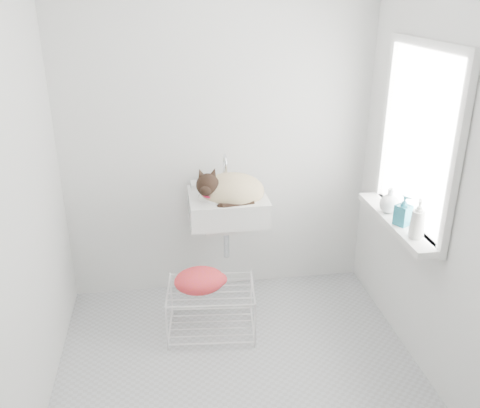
{
  "coord_description": "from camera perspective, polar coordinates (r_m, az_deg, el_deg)",
  "views": [
    {
      "loc": [
        -0.37,
        -2.48,
        2.15
      ],
      "look_at": [
        0.08,
        0.5,
        0.88
      ],
      "focal_mm": 38.36,
      "sensor_mm": 36.0,
      "label": 1
    }
  ],
  "objects": [
    {
      "name": "bottle_b",
      "position": [
        3.21,
        17.53,
        -2.19
      ],
      "size": [
        0.11,
        0.11,
        0.18
      ],
      "primitive_type": "imported",
      "rotation": [
        0.0,
        0.0,
        0.52
      ],
      "color": "#1F7082",
      "rests_on": "windowsill"
    },
    {
      "name": "sink",
      "position": [
        3.49,
        -1.4,
        1.01
      ],
      "size": [
        0.53,
        0.46,
        0.21
      ],
      "primitive_type": "cube",
      "color": "white",
      "rests_on": "back_wall"
    },
    {
      "name": "floor",
      "position": [
        3.3,
        -0.12,
        -17.77
      ],
      "size": [
        2.2,
        2.0,
        0.02
      ],
      "primitive_type": "cube",
      "color": "#ABAEB2",
      "rests_on": "ground"
    },
    {
      "name": "window_frame",
      "position": [
        3.14,
        19.11,
        6.85
      ],
      "size": [
        0.04,
        0.9,
        1.1
      ],
      "primitive_type": "cube",
      "color": "white",
      "rests_on": "right_wall"
    },
    {
      "name": "left_wall",
      "position": [
        2.74,
        -23.57,
        1.69
      ],
      "size": [
        0.02,
        2.0,
        2.5
      ],
      "primitive_type": "cube",
      "color": "silver",
      "rests_on": "ground"
    },
    {
      "name": "back_wall",
      "position": [
        3.61,
        -2.49,
        8.41
      ],
      "size": [
        2.2,
        0.02,
        2.5
      ],
      "primitive_type": "cube",
      "color": "silver",
      "rests_on": "ground"
    },
    {
      "name": "towel",
      "position": [
        3.38,
        -4.5,
        -9.05
      ],
      "size": [
        0.35,
        0.26,
        0.14
      ],
      "primitive_type": "ellipsoid",
      "rotation": [
        0.0,
        0.0,
        0.09
      ],
      "color": "#DB3C00",
      "rests_on": "wire_rack"
    },
    {
      "name": "wire_rack",
      "position": [
        3.52,
        -3.22,
        -11.85
      ],
      "size": [
        0.6,
        0.45,
        0.34
      ],
      "primitive_type": "cube",
      "rotation": [
        0.0,
        0.0,
        -0.1
      ],
      "color": "silver",
      "rests_on": "floor"
    },
    {
      "name": "windowsill",
      "position": [
        3.29,
        17.03,
        -1.88
      ],
      "size": [
        0.16,
        0.88,
        0.04
      ],
      "primitive_type": "cube",
      "color": "white",
      "rests_on": "right_wall"
    },
    {
      "name": "window_glass",
      "position": [
        3.15,
        19.36,
        6.85
      ],
      "size": [
        0.01,
        0.8,
        1.0
      ],
      "primitive_type": "cube",
      "color": "white",
      "rests_on": "right_wall"
    },
    {
      "name": "faucet",
      "position": [
        3.61,
        -1.78,
        4.12
      ],
      "size": [
        0.19,
        0.13,
        0.19
      ],
      "primitive_type": null,
      "color": "silver",
      "rests_on": "sink"
    },
    {
      "name": "bottle_a",
      "position": [
        3.07,
        18.92,
        -3.57
      ],
      "size": [
        0.1,
        0.1,
        0.19
      ],
      "primitive_type": "imported",
      "rotation": [
        0.0,
        0.0,
        2.76
      ],
      "color": "white",
      "rests_on": "windowsill"
    },
    {
      "name": "bottle_c",
      "position": [
        3.36,
        16.19,
        -0.85
      ],
      "size": [
        0.17,
        0.17,
        0.16
      ],
      "primitive_type": "imported",
      "rotation": [
        0.0,
        0.0,
        5.29
      ],
      "color": "white",
      "rests_on": "windowsill"
    },
    {
      "name": "cat",
      "position": [
        3.46,
        -1.16,
        1.54
      ],
      "size": [
        0.47,
        0.4,
        0.29
      ],
      "rotation": [
        0.0,
        0.0,
        -0.1
      ],
      "color": "#D0BB87",
      "rests_on": "sink"
    },
    {
      "name": "right_wall",
      "position": [
        3.02,
        21.05,
        3.95
      ],
      "size": [
        0.02,
        2.0,
        2.5
      ],
      "primitive_type": "cube",
      "color": "silver",
      "rests_on": "ground"
    }
  ]
}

